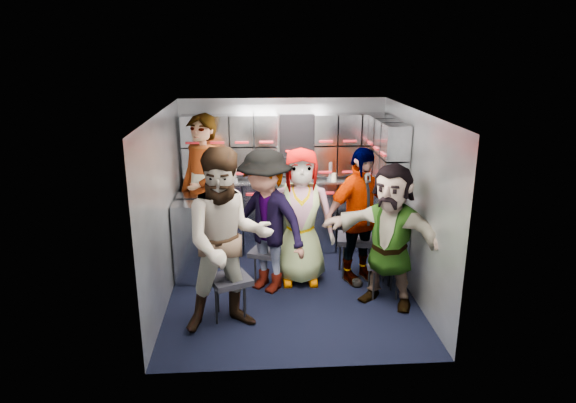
{
  "coord_description": "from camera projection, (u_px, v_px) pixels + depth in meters",
  "views": [
    {
      "loc": [
        -0.4,
        -5.45,
        2.79
      ],
      "look_at": [
        -0.01,
        0.35,
        1.0
      ],
      "focal_mm": 32.0,
      "sensor_mm": 36.0,
      "label": 1
    }
  ],
  "objects": [
    {
      "name": "jump_seat_near_left",
      "position": [
        230.0,
        282.0,
        5.36
      ],
      "size": [
        0.51,
        0.5,
        0.47
      ],
      "rotation": [
        0.0,
        0.0,
        0.41
      ],
      "color": "black",
      "rests_on": "ground"
    },
    {
      "name": "locker_bank_back",
      "position": [
        284.0,
        145.0,
        6.9
      ],
      "size": [
        2.68,
        0.28,
        0.82
      ],
      "primitive_type": "cube",
      "color": "gray",
      "rests_on": "wall_back"
    },
    {
      "name": "coffee_niche",
      "position": [
        297.0,
        145.0,
        6.97
      ],
      "size": [
        0.46,
        0.16,
        0.84
      ],
      "primitive_type": null,
      "color": "black",
      "rests_on": "wall_back"
    },
    {
      "name": "jump_seat_mid_right",
      "position": [
        355.0,
        241.0,
        6.38
      ],
      "size": [
        0.49,
        0.48,
        0.5
      ],
      "rotation": [
        0.0,
        0.0,
        -0.19
      ],
      "color": "black",
      "rests_on": "ground"
    },
    {
      "name": "attendant_standing",
      "position": [
        204.0,
        192.0,
        6.51
      ],
      "size": [
        0.86,
        0.83,
        1.98
      ],
      "primitive_type": "imported",
      "rotation": [
        0.0,
        0.0,
        -0.7
      ],
      "color": "black",
      "rests_on": "ground"
    },
    {
      "name": "attendant_arc_d",
      "position": [
        359.0,
        216.0,
        6.1
      ],
      "size": [
        1.05,
        0.82,
        1.66
      ],
      "primitive_type": "imported",
      "rotation": [
        0.0,
        0.0,
        0.49
      ],
      "color": "black",
      "rests_on": "ground"
    },
    {
      "name": "right_cabinet",
      "position": [
        385.0,
        231.0,
        6.55
      ],
      "size": [
        0.28,
        1.2,
        1.0
      ],
      "primitive_type": "cube",
      "color": "gray",
      "rests_on": "ground"
    },
    {
      "name": "jump_seat_mid_left",
      "position": [
        266.0,
        254.0,
        6.18
      ],
      "size": [
        0.45,
        0.44,
        0.42
      ],
      "rotation": [
        0.0,
        0.0,
        -0.38
      ],
      "color": "black",
      "rests_on": "ground"
    },
    {
      "name": "red_latch_strip",
      "position": [
        285.0,
        194.0,
        6.83
      ],
      "size": [
        2.6,
        0.02,
        0.03
      ],
      "primitive_type": "cube",
      "color": "#B5171E",
      "rests_on": "cart_bank_back"
    },
    {
      "name": "attendant_arc_c",
      "position": [
        301.0,
        217.0,
        6.08
      ],
      "size": [
        0.83,
        0.55,
        1.66
      ],
      "primitive_type": "imported",
      "rotation": [
        0.0,
        0.0,
        -0.03
      ],
      "color": "black",
      "rests_on": "ground"
    },
    {
      "name": "cart_bank_back",
      "position": [
        284.0,
        216.0,
        7.13
      ],
      "size": [
        2.68,
        0.38,
        0.99
      ],
      "primitive_type": "cube",
      "color": "gray",
      "rests_on": "ground"
    },
    {
      "name": "bottle_right",
      "position": [
        330.0,
        171.0,
        6.93
      ],
      "size": [
        0.07,
        0.07,
        0.24
      ],
      "primitive_type": "cylinder",
      "color": "white",
      "rests_on": "counter"
    },
    {
      "name": "cart_bank_left",
      "position": [
        192.0,
        237.0,
        6.36
      ],
      "size": [
        0.38,
        0.76,
        0.99
      ],
      "primitive_type": "cube",
      "color": "gray",
      "rests_on": "ground"
    },
    {
      "name": "jump_seat_center",
      "position": [
        299.0,
        245.0,
        6.38
      ],
      "size": [
        0.47,
        0.46,
        0.45
      ],
      "rotation": [
        0.0,
        0.0,
        0.3
      ],
      "color": "black",
      "rests_on": "ground"
    },
    {
      "name": "bottle_left",
      "position": [
        235.0,
        171.0,
        6.85
      ],
      "size": [
        0.07,
        0.07,
        0.27
      ],
      "primitive_type": "cylinder",
      "color": "white",
      "rests_on": "counter"
    },
    {
      "name": "attendant_arc_a",
      "position": [
        228.0,
        241.0,
        5.03
      ],
      "size": [
        1.04,
        0.88,
        1.87
      ],
      "primitive_type": "imported",
      "rotation": [
        0.0,
        0.0,
        0.21
      ],
      "color": "black",
      "rests_on": "ground"
    },
    {
      "name": "wall_left",
      "position": [
        164.0,
        209.0,
        5.65
      ],
      "size": [
        0.04,
        3.0,
        2.1
      ],
      "primitive_type": "cube",
      "color": "gray",
      "rests_on": "ground"
    },
    {
      "name": "ceiling",
      "position": [
        291.0,
        112.0,
        5.43
      ],
      "size": [
        2.8,
        3.0,
        0.02
      ],
      "primitive_type": "cube",
      "color": "silver",
      "rests_on": "wall_back"
    },
    {
      "name": "attendant_arc_e",
      "position": [
        390.0,
        236.0,
        5.55
      ],
      "size": [
        1.49,
        1.24,
        1.61
      ],
      "primitive_type": "imported",
      "rotation": [
        0.0,
        0.0,
        -0.6
      ],
      "color": "black",
      "rests_on": "ground"
    },
    {
      "name": "locker_bank_right",
      "position": [
        387.0,
        154.0,
        6.36
      ],
      "size": [
        0.28,
        1.0,
        0.82
      ],
      "primitive_type": "cube",
      "color": "gray",
      "rests_on": "wall_right"
    },
    {
      "name": "wall_back",
      "position": [
        283.0,
        174.0,
        7.17
      ],
      "size": [
        2.8,
        0.04,
        2.1
      ],
      "primitive_type": "cube",
      "color": "gray",
      "rests_on": "ground"
    },
    {
      "name": "wall_right",
      "position": [
        414.0,
        204.0,
        5.83
      ],
      "size": [
        0.04,
        3.0,
        2.1
      ],
      "primitive_type": "cube",
      "color": "gray",
      "rests_on": "ground"
    },
    {
      "name": "jump_seat_near_right",
      "position": [
        384.0,
        265.0,
        5.85
      ],
      "size": [
        0.43,
        0.42,
        0.43
      ],
      "rotation": [
        0.0,
        0.0,
        -0.24
      ],
      "color": "black",
      "rests_on": "ground"
    },
    {
      "name": "cup_left",
      "position": [
        196.0,
        178.0,
        6.83
      ],
      "size": [
        0.08,
        0.08,
        0.11
      ],
      "primitive_type": "cylinder",
      "color": "#CCBC90",
      "rests_on": "counter"
    },
    {
      "name": "counter",
      "position": [
        284.0,
        180.0,
        6.98
      ],
      "size": [
        2.68,
        0.42,
        0.03
      ],
      "primitive_type": "cube",
      "color": "#B5B7BC",
      "rests_on": "cart_bank_back"
    },
    {
      "name": "bottle_mid",
      "position": [
        228.0,
        171.0,
        6.84
      ],
      "size": [
        0.06,
        0.06,
        0.27
      ],
      "primitive_type": "cylinder",
      "color": "white",
      "rests_on": "counter"
    },
    {
      "name": "attendant_arc_b",
      "position": [
        266.0,
        221.0,
        5.87
      ],
      "size": [
        1.24,
        1.18,
        1.69
      ],
      "primitive_type": "imported",
      "rotation": [
        0.0,
        0.0,
        -0.69
      ],
      "color": "black",
      "rests_on": "ground"
    },
    {
      "name": "cup_right",
      "position": [
        334.0,
        176.0,
        6.95
      ],
      "size": [
        0.07,
        0.07,
        0.1
      ],
      "primitive_type": "cylinder",
      "color": "#CCBC90",
      "rests_on": "counter"
    },
    {
      "name": "floor",
      "position": [
        291.0,
        291.0,
        6.05
      ],
      "size": [
        3.0,
        3.0,
        0.0
      ],
      "primitive_type": "plane",
      "color": "black",
      "rests_on": "ground"
    }
  ]
}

